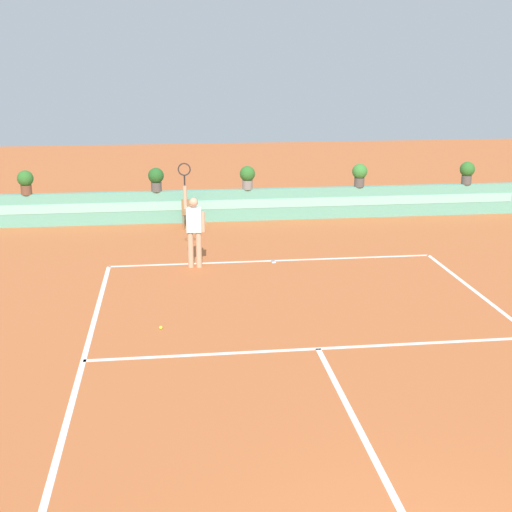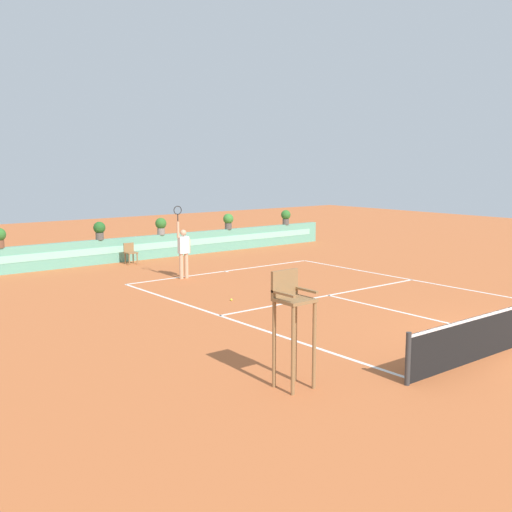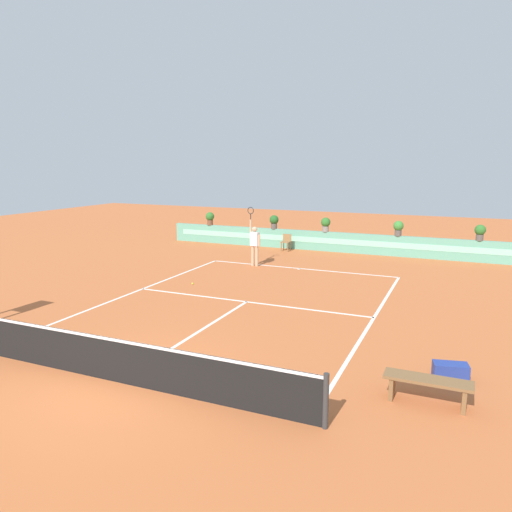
% 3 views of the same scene
% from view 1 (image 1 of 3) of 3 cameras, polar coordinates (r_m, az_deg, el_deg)
% --- Properties ---
extents(ground_plane, '(60.00, 60.00, 0.00)m').
position_cam_1_polar(ground_plane, '(12.13, 5.55, -8.41)').
color(ground_plane, '#BC6033').
extents(court_lines, '(8.32, 11.94, 0.01)m').
position_cam_1_polar(court_lines, '(12.76, 4.85, -7.05)').
color(court_lines, white).
rests_on(court_lines, ground).
extents(back_wall_barrier, '(18.00, 0.21, 1.00)m').
position_cam_1_polar(back_wall_barrier, '(21.75, -0.32, 4.27)').
color(back_wall_barrier, '#60A88E').
rests_on(back_wall_barrier, ground).
extents(ball_kid_chair, '(0.44, 0.44, 0.85)m').
position_cam_1_polar(ball_kid_chair, '(20.90, -5.55, 3.63)').
color(ball_kid_chair, olive).
rests_on(ball_kid_chair, ground).
extents(tennis_player, '(0.62, 0.25, 2.58)m').
position_cam_1_polar(tennis_player, '(16.83, -5.16, 2.50)').
color(tennis_player, tan).
rests_on(tennis_player, ground).
extents(tennis_ball_near_baseline, '(0.07, 0.07, 0.07)m').
position_cam_1_polar(tennis_ball_near_baseline, '(13.38, -7.87, -5.88)').
color(tennis_ball_near_baseline, '#CCE033').
rests_on(tennis_ball_near_baseline, ground).
extents(potted_plant_far_right, '(0.48, 0.48, 0.72)m').
position_cam_1_polar(potted_plant_far_right, '(23.44, 17.05, 6.70)').
color(potted_plant_far_right, '#514C47').
rests_on(potted_plant_far_right, back_wall_barrier).
extents(potted_plant_centre, '(0.48, 0.48, 0.72)m').
position_cam_1_polar(potted_plant_centre, '(21.56, -0.71, 6.63)').
color(potted_plant_centre, gray).
rests_on(potted_plant_centre, back_wall_barrier).
extents(potted_plant_right, '(0.48, 0.48, 0.72)m').
position_cam_1_polar(potted_plant_right, '(22.24, 8.56, 6.75)').
color(potted_plant_right, '#514C47').
rests_on(potted_plant_right, back_wall_barrier).
extents(potted_plant_left, '(0.48, 0.48, 0.72)m').
position_cam_1_polar(potted_plant_left, '(21.44, -8.26, 6.40)').
color(potted_plant_left, '#514C47').
rests_on(potted_plant_left, back_wall_barrier).
extents(potted_plant_far_left, '(0.48, 0.48, 0.72)m').
position_cam_1_polar(potted_plant_far_left, '(21.86, -18.51, 5.92)').
color(potted_plant_far_left, brown).
rests_on(potted_plant_far_left, back_wall_barrier).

